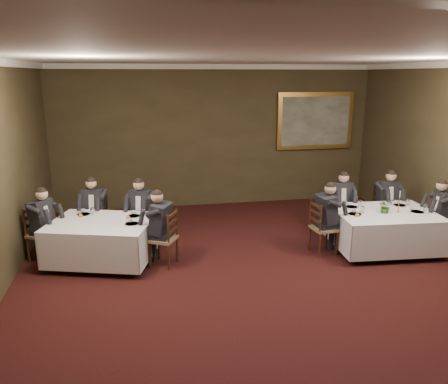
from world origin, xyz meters
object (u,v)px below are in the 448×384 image
object	(u,v)px
diner_sec_endright	(163,237)
centerpiece	(386,206)
diner_sec_backright	(142,220)
diner_sec_endleft	(42,233)
diner_main_backright	(385,209)
chair_sec_endleft	(43,245)
candlestick	(399,204)
chair_main_backright	(384,219)
chair_main_endright	(440,233)
table_main	(383,228)
table_second	(102,238)
chair_sec_backleft	(96,229)
painting	(315,121)
chair_sec_endright	(164,250)
diner_main_endleft	(324,227)
diner_main_endright	(441,222)
chair_sec_backright	(143,231)
diner_sec_backleft	(95,218)
chair_main_backleft	(339,221)
chair_main_endleft	(323,238)
diner_main_backleft	(340,211)

from	to	relation	value
diner_sec_endright	centerpiece	xyz separation A→B (m)	(4.11, -0.15, 0.39)
diner_sec_backright	diner_sec_endleft	size ratio (longest dim) A/B	1.00
diner_main_backright	diner_sec_endright	size ratio (longest dim) A/B	1.00
chair_sec_endleft	candlestick	distance (m)	6.59
diner_sec_endleft	chair_main_backright	bearing A→B (deg)	119.10
chair_main_endright	candlestick	size ratio (longest dim) A/B	2.34
chair_main_backright	candlestick	size ratio (longest dim) A/B	2.34
table_main	chair_sec_endleft	world-z (taller)	chair_sec_endleft
diner_sec_endright	table_second	bearing A→B (deg)	100.66
chair_sec_backleft	painting	distance (m)	6.09
chair_sec_endright	chair_sec_endleft	world-z (taller)	same
diner_main_endleft	candlestick	xyz separation A→B (m)	(1.40, -0.14, 0.41)
table_second	chair_sec_endleft	size ratio (longest dim) A/B	2.07
painting	diner_main_endleft	bearing A→B (deg)	-108.35
diner_main_endright	centerpiece	xyz separation A→B (m)	(-1.19, 0.04, 0.39)
diner_sec_endleft	painting	world-z (taller)	painting
chair_sec_backright	table_second	bearing A→B (deg)	69.17
diner_main_backright	candlestick	xyz separation A→B (m)	(-0.33, -0.96, 0.41)
centerpiece	diner_main_endleft	bearing A→B (deg)	173.28
table_second	chair_sec_backright	world-z (taller)	chair_sec_backright
diner_sec_backleft	diner_sec_backright	xyz separation A→B (m)	(0.91, -0.27, 0.00)
chair_main_backleft	chair_main_endleft	distance (m)	1.17
diner_sec_backright	table_main	bearing A→B (deg)	-170.82
diner_sec_endright	diner_sec_endleft	size ratio (longest dim) A/B	1.00
chair_main_backleft	diner_main_backleft	world-z (taller)	diner_main_backleft
diner_sec_endleft	diner_sec_endright	bearing A→B (deg)	100.97
table_main	chair_sec_endright	world-z (taller)	chair_sec_endright
chair_sec_backright	candlestick	xyz separation A→B (m)	(4.73, -1.21, 0.64)
diner_sec_backright	chair_sec_endleft	size ratio (longest dim) A/B	1.35
chair_main_endright	diner_sec_endright	bearing A→B (deg)	98.18
chair_main_backleft	diner_main_backright	distance (m)	1.03
chair_main_endright	diner_sec_backright	size ratio (longest dim) A/B	0.74
diner_sec_endright	diner_main_backright	bearing A→B (deg)	-53.08
diner_sec_backleft	diner_sec_endleft	world-z (taller)	same
chair_main_endleft	chair_sec_endright	size ratio (longest dim) A/B	1.00
chair_main_backleft	diner_sec_backright	xyz separation A→B (m)	(-4.06, 0.15, 0.23)
candlestick	diner_main_backleft	bearing A→B (deg)	122.96
diner_main_endright	chair_sec_backright	bearing A→B (deg)	87.89
chair_main_endright	chair_sec_endright	size ratio (longest dim) A/B	1.00
diner_main_backright	diner_main_endleft	world-z (taller)	same
diner_main_backleft	chair_main_backright	world-z (taller)	diner_main_backleft
diner_main_backright	diner_main_backleft	bearing A→B (deg)	-7.50
diner_sec_endleft	chair_main_endleft	bearing A→B (deg)	110.26
chair_main_endleft	diner_main_endleft	distance (m)	0.23
diner_main_endleft	candlestick	distance (m)	1.47
chair_main_backright	chair_main_endright	xyz separation A→B (m)	(0.61, -1.00, 0.00)
diner_main_backleft	diner_sec_endleft	bearing A→B (deg)	4.67
chair_main_backleft	diner_sec_backright	size ratio (longest dim) A/B	0.74
diner_main_endleft	chair_sec_backleft	distance (m)	4.44
chair_main_backleft	chair_sec_backleft	world-z (taller)	same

